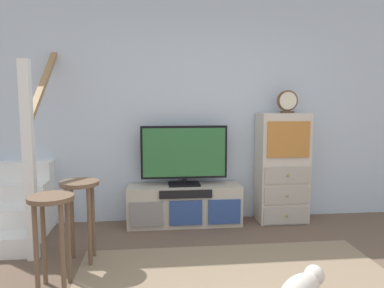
{
  "coord_description": "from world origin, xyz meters",
  "views": [
    {
      "loc": [
        -0.64,
        -1.91,
        1.43
      ],
      "look_at": [
        -0.27,
        1.61,
        1.02
      ],
      "focal_mm": 33.93,
      "sensor_mm": 36.0,
      "label": 1
    }
  ],
  "objects_px": {
    "television": "(184,154)",
    "desk_clock": "(287,102)",
    "media_console": "(184,205)",
    "bar_stool_near": "(52,220)",
    "side_cabinet": "(282,168)",
    "bar_stool_far": "(80,203)"
  },
  "relations": [
    {
      "from": "side_cabinet",
      "to": "desk_clock",
      "type": "xyz_separation_m",
      "value": [
        0.03,
        -0.01,
        0.78
      ]
    },
    {
      "from": "media_console",
      "to": "bar_stool_far",
      "type": "bearing_deg",
      "value": -138.08
    },
    {
      "from": "media_console",
      "to": "bar_stool_far",
      "type": "xyz_separation_m",
      "value": [
        -1.0,
        -0.9,
        0.31
      ]
    },
    {
      "from": "side_cabinet",
      "to": "bar_stool_far",
      "type": "bearing_deg",
      "value": -157.28
    },
    {
      "from": "side_cabinet",
      "to": "bar_stool_near",
      "type": "relative_size",
      "value": 1.76
    },
    {
      "from": "bar_stool_near",
      "to": "bar_stool_far",
      "type": "bearing_deg",
      "value": 76.13
    },
    {
      "from": "media_console",
      "to": "bar_stool_near",
      "type": "distance_m",
      "value": 1.79
    },
    {
      "from": "bar_stool_near",
      "to": "media_console",
      "type": "bearing_deg",
      "value": 50.72
    },
    {
      "from": "media_console",
      "to": "bar_stool_near",
      "type": "xyz_separation_m",
      "value": [
        -1.12,
        -1.37,
        0.31
      ]
    },
    {
      "from": "media_console",
      "to": "television",
      "type": "height_order",
      "value": "television"
    },
    {
      "from": "desk_clock",
      "to": "media_console",
      "type": "bearing_deg",
      "value": 179.77
    },
    {
      "from": "bar_stool_far",
      "to": "side_cabinet",
      "type": "bearing_deg",
      "value": 22.72
    },
    {
      "from": "bar_stool_near",
      "to": "bar_stool_far",
      "type": "distance_m",
      "value": 0.48
    },
    {
      "from": "media_console",
      "to": "side_cabinet",
      "type": "relative_size",
      "value": 1.01
    },
    {
      "from": "media_console",
      "to": "bar_stool_near",
      "type": "bearing_deg",
      "value": -129.28
    },
    {
      "from": "television",
      "to": "desk_clock",
      "type": "bearing_deg",
      "value": -1.37
    },
    {
      "from": "television",
      "to": "bar_stool_far",
      "type": "relative_size",
      "value": 1.35
    },
    {
      "from": "media_console",
      "to": "television",
      "type": "xyz_separation_m",
      "value": [
        0.0,
        0.02,
        0.6
      ]
    },
    {
      "from": "side_cabinet",
      "to": "bar_stool_near",
      "type": "height_order",
      "value": "side_cabinet"
    },
    {
      "from": "media_console",
      "to": "desk_clock",
      "type": "relative_size",
      "value": 4.99
    },
    {
      "from": "bar_stool_near",
      "to": "television",
      "type": "bearing_deg",
      "value": 51.21
    },
    {
      "from": "television",
      "to": "desk_clock",
      "type": "xyz_separation_m",
      "value": [
        1.2,
        -0.03,
        0.6
      ]
    }
  ]
}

